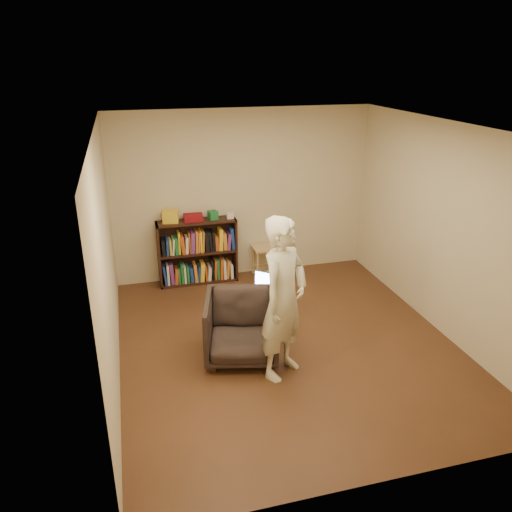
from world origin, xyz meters
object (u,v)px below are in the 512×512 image
object	(u,v)px
bookshelf	(198,255)
stool	(264,253)
side_table	(264,299)
person	(284,299)
laptop	(264,288)
armchair	(241,327)

from	to	relation	value
bookshelf	stool	bearing A→B (deg)	-3.53
side_table	person	world-z (taller)	person
bookshelf	person	world-z (taller)	person
laptop	person	distance (m)	1.25
side_table	armchair	bearing A→B (deg)	-124.26
bookshelf	armchair	size ratio (longest dim) A/B	1.42
bookshelf	armchair	xyz separation A→B (m)	(0.17, -2.22, -0.05)
person	laptop	bearing A→B (deg)	45.11
armchair	bookshelf	bearing A→B (deg)	108.08
laptop	bookshelf	bearing A→B (deg)	152.43
bookshelf	person	size ratio (longest dim) A/B	0.66
bookshelf	side_table	bearing A→B (deg)	-67.42
side_table	person	bearing A→B (deg)	-95.43
stool	laptop	size ratio (longest dim) A/B	1.14
bookshelf	laptop	size ratio (longest dim) A/B	2.76
armchair	laptop	xyz separation A→B (m)	(0.48, 0.75, 0.09)
armchair	side_table	xyz separation A→B (m)	(0.47, 0.69, -0.04)
bookshelf	stool	xyz separation A→B (m)	(1.04, -0.06, -0.04)
laptop	person	xyz separation A→B (m)	(-0.12, -1.17, 0.43)
bookshelf	armchair	bearing A→B (deg)	-85.66
bookshelf	person	distance (m)	2.73
stool	armchair	xyz separation A→B (m)	(-0.87, -2.15, -0.01)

